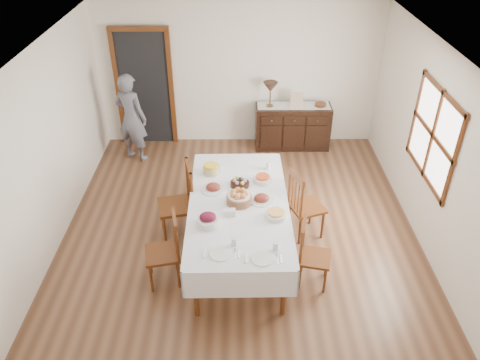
{
  "coord_description": "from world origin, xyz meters",
  "views": [
    {
      "loc": [
        -0.03,
        -5.01,
        4.29
      ],
      "look_at": [
        0.0,
        0.1,
        0.95
      ],
      "focal_mm": 35.0,
      "sensor_mm": 36.0,
      "label": 1
    }
  ],
  "objects_px": {
    "chair_right_near": "(311,254)",
    "chair_right_far": "(304,204)",
    "dining_table": "(239,209)",
    "person": "(131,115)",
    "table_lamp": "(270,88)",
    "chair_left_near": "(166,249)",
    "sideboard": "(292,127)",
    "chair_left_far": "(180,201)"
  },
  "relations": [
    {
      "from": "chair_right_near",
      "to": "chair_right_far",
      "type": "height_order",
      "value": "chair_right_far"
    },
    {
      "from": "dining_table",
      "to": "person",
      "type": "xyz_separation_m",
      "value": [
        -1.84,
        2.57,
        0.1
      ]
    },
    {
      "from": "dining_table",
      "to": "table_lamp",
      "type": "xyz_separation_m",
      "value": [
        0.57,
        2.97,
        0.42
      ]
    },
    {
      "from": "dining_table",
      "to": "chair_left_near",
      "type": "relative_size",
      "value": 2.52
    },
    {
      "from": "chair_right_near",
      "to": "sideboard",
      "type": "bearing_deg",
      "value": 10.66
    },
    {
      "from": "chair_right_far",
      "to": "sideboard",
      "type": "distance_m",
      "value": 2.58
    },
    {
      "from": "chair_left_far",
      "to": "person",
      "type": "relative_size",
      "value": 0.66
    },
    {
      "from": "chair_left_near",
      "to": "chair_right_far",
      "type": "height_order",
      "value": "chair_right_far"
    },
    {
      "from": "dining_table",
      "to": "table_lamp",
      "type": "distance_m",
      "value": 3.05
    },
    {
      "from": "chair_left_far",
      "to": "person",
      "type": "xyz_separation_m",
      "value": [
        -1.04,
        2.15,
        0.28
      ]
    },
    {
      "from": "chair_right_near",
      "to": "sideboard",
      "type": "relative_size",
      "value": 0.66
    },
    {
      "from": "chair_right_near",
      "to": "chair_right_far",
      "type": "xyz_separation_m",
      "value": [
        0.01,
        0.92,
        0.07
      ]
    },
    {
      "from": "chair_left_near",
      "to": "chair_right_far",
      "type": "bearing_deg",
      "value": 105.04
    },
    {
      "from": "sideboard",
      "to": "person",
      "type": "xyz_separation_m",
      "value": [
        -2.84,
        -0.41,
        0.44
      ]
    },
    {
      "from": "dining_table",
      "to": "chair_right_far",
      "type": "xyz_separation_m",
      "value": [
        0.89,
        0.41,
        -0.22
      ]
    },
    {
      "from": "person",
      "to": "table_lamp",
      "type": "bearing_deg",
      "value": -146.33
    },
    {
      "from": "sideboard",
      "to": "chair_left_near",
      "type": "bearing_deg",
      "value": -118.53
    },
    {
      "from": "table_lamp",
      "to": "chair_left_far",
      "type": "bearing_deg",
      "value": -118.18
    },
    {
      "from": "chair_left_far",
      "to": "chair_right_far",
      "type": "distance_m",
      "value": 1.69
    },
    {
      "from": "chair_left_far",
      "to": "table_lamp",
      "type": "xyz_separation_m",
      "value": [
        1.37,
        2.55,
        0.6
      ]
    },
    {
      "from": "chair_right_far",
      "to": "table_lamp",
      "type": "bearing_deg",
      "value": -13.19
    },
    {
      "from": "chair_left_near",
      "to": "dining_table",
      "type": "bearing_deg",
      "value": 106.91
    },
    {
      "from": "person",
      "to": "chair_left_near",
      "type": "bearing_deg",
      "value": 131.65
    },
    {
      "from": "chair_left_near",
      "to": "sideboard",
      "type": "xyz_separation_m",
      "value": [
        1.88,
        3.45,
        -0.09
      ]
    },
    {
      "from": "sideboard",
      "to": "table_lamp",
      "type": "bearing_deg",
      "value": -178.91
    },
    {
      "from": "chair_left_near",
      "to": "chair_left_far",
      "type": "height_order",
      "value": "chair_left_far"
    },
    {
      "from": "chair_left_near",
      "to": "table_lamp",
      "type": "height_order",
      "value": "table_lamp"
    },
    {
      "from": "table_lamp",
      "to": "chair_left_near",
      "type": "bearing_deg",
      "value": -112.76
    },
    {
      "from": "chair_left_far",
      "to": "chair_right_far",
      "type": "relative_size",
      "value": 1.09
    },
    {
      "from": "chair_left_far",
      "to": "table_lamp",
      "type": "height_order",
      "value": "table_lamp"
    },
    {
      "from": "dining_table",
      "to": "chair_left_near",
      "type": "distance_m",
      "value": 1.03
    },
    {
      "from": "chair_right_near",
      "to": "person",
      "type": "relative_size",
      "value": 0.53
    },
    {
      "from": "chair_left_near",
      "to": "chair_right_far",
      "type": "relative_size",
      "value": 0.95
    },
    {
      "from": "dining_table",
      "to": "table_lamp",
      "type": "relative_size",
      "value": 5.37
    },
    {
      "from": "dining_table",
      "to": "chair_right_near",
      "type": "distance_m",
      "value": 1.06
    },
    {
      "from": "chair_left_far",
      "to": "chair_right_near",
      "type": "bearing_deg",
      "value": 47.64
    },
    {
      "from": "person",
      "to": "sideboard",
      "type": "bearing_deg",
      "value": -147.59
    },
    {
      "from": "dining_table",
      "to": "sideboard",
      "type": "xyz_separation_m",
      "value": [
        1.0,
        2.98,
        -0.34
      ]
    },
    {
      "from": "chair_left_far",
      "to": "table_lamp",
      "type": "distance_m",
      "value": 2.96
    },
    {
      "from": "chair_right_near",
      "to": "chair_right_far",
      "type": "relative_size",
      "value": 0.87
    },
    {
      "from": "chair_right_far",
      "to": "person",
      "type": "xyz_separation_m",
      "value": [
        -2.73,
        2.16,
        0.32
      ]
    },
    {
      "from": "chair_left_far",
      "to": "sideboard",
      "type": "bearing_deg",
      "value": 131.62
    }
  ]
}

